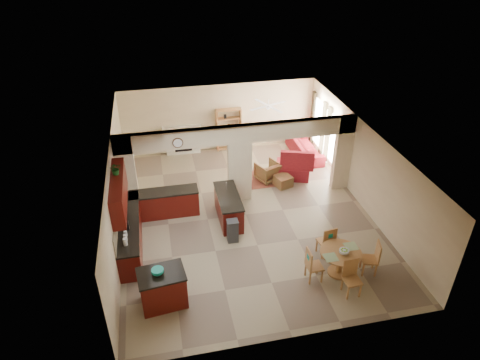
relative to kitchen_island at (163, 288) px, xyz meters
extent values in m
plane|color=gray|center=(2.88, 3.29, -0.50)|extent=(10.00, 10.00, 0.00)
plane|color=white|center=(2.88, 3.29, 2.30)|extent=(10.00, 10.00, 0.00)
plane|color=beige|center=(2.88, 8.29, 0.90)|extent=(8.00, 0.00, 8.00)
plane|color=beige|center=(2.88, -1.71, 0.90)|extent=(8.00, 0.00, 8.00)
plane|color=beige|center=(-1.12, 3.29, 0.90)|extent=(0.00, 10.00, 10.00)
plane|color=beige|center=(6.88, 3.29, 0.90)|extent=(0.00, 10.00, 10.00)
cube|color=beige|center=(-0.82, 4.29, 0.90)|extent=(0.60, 0.25, 2.80)
cube|color=beige|center=(2.88, 4.29, 0.60)|extent=(0.80, 0.25, 2.20)
cube|color=beige|center=(6.58, 4.29, 0.90)|extent=(0.60, 0.25, 2.80)
cube|color=beige|center=(2.88, 4.29, 2.00)|extent=(8.00, 0.25, 0.60)
cube|color=#480B08|center=(-0.82, 2.49, -0.07)|extent=(0.60, 3.20, 0.86)
cube|color=black|center=(-0.82, 2.49, 0.38)|extent=(0.62, 3.22, 0.05)
cube|color=#9C8969|center=(-1.10, 2.49, 0.70)|extent=(0.02, 3.20, 0.55)
cube|color=#480B08|center=(0.28, 3.86, -0.07)|extent=(2.20, 0.60, 0.86)
cube|color=black|center=(0.28, 3.86, 0.38)|extent=(2.22, 0.62, 0.05)
cube|color=#480B08|center=(-0.94, 2.49, 1.42)|extent=(0.35, 2.40, 0.90)
cube|color=#480B08|center=(2.28, 3.19, -0.07)|extent=(0.65, 1.80, 0.86)
cube|color=black|center=(2.28, 3.19, 0.38)|extent=(0.70, 1.85, 0.05)
cube|color=silver|center=(2.28, 2.34, -0.08)|extent=(0.58, 0.04, 0.70)
cylinder|color=#52321B|center=(0.88, 4.14, 1.95)|extent=(0.34, 0.03, 0.34)
cube|color=brown|center=(4.08, 5.39, -0.50)|extent=(1.60, 1.30, 0.01)
cube|color=beige|center=(1.28, 8.13, 0.05)|extent=(1.40, 0.28, 1.10)
cube|color=black|center=(1.28, 7.99, 0.00)|extent=(0.70, 0.04, 0.70)
cube|color=beige|center=(1.28, 8.11, 0.65)|extent=(1.60, 0.35, 0.10)
cube|color=#A56238|center=(3.23, 8.11, 0.40)|extent=(1.00, 0.32, 1.80)
cube|color=white|center=(6.85, 5.59, 0.70)|extent=(0.02, 0.90, 1.90)
cube|color=white|center=(6.85, 7.29, 0.70)|extent=(0.02, 0.90, 1.90)
cube|color=white|center=(6.85, 6.44, 0.55)|extent=(0.02, 0.70, 2.10)
cube|color=#3A1C17|center=(6.81, 4.99, 0.70)|extent=(0.10, 0.28, 2.30)
cube|color=#3A1C17|center=(6.81, 6.19, 0.70)|extent=(0.10, 0.28, 2.30)
cube|color=#3A1C17|center=(6.81, 6.69, 0.70)|extent=(0.10, 0.28, 2.30)
cube|color=#3A1C17|center=(6.81, 7.89, 0.70)|extent=(0.10, 0.28, 2.30)
cylinder|color=white|center=(4.38, 6.29, 2.06)|extent=(1.00, 1.00, 0.10)
cube|color=#480B08|center=(0.00, 0.00, -0.03)|extent=(1.19, 0.90, 0.95)
cube|color=black|center=(0.00, 0.00, 0.47)|extent=(1.25, 0.95, 0.05)
cylinder|color=teal|center=(-0.07, 0.01, 0.57)|extent=(0.30, 0.30, 0.14)
cube|color=#2F2F31|center=(2.19, 2.07, -0.16)|extent=(0.33, 0.28, 0.69)
cylinder|color=#A56238|center=(4.78, 0.08, 0.24)|extent=(1.12, 1.12, 0.04)
cylinder|color=#A56238|center=(4.78, 0.08, -0.12)|extent=(0.16, 0.16, 0.73)
cylinder|color=#A56238|center=(4.78, 0.08, -0.47)|extent=(0.57, 0.57, 0.06)
cylinder|color=#63A623|center=(4.82, 0.00, 0.33)|extent=(0.27, 0.27, 0.14)
imported|color=maroon|center=(6.18, 6.89, -0.16)|extent=(2.38, 0.94, 0.69)
cube|color=maroon|center=(5.17, 5.40, -0.26)|extent=(1.49, 1.35, 0.49)
imported|color=maroon|center=(4.17, 5.31, -0.15)|extent=(1.02, 1.03, 0.72)
cube|color=maroon|center=(4.61, 4.77, -0.30)|extent=(0.70, 0.70, 0.40)
imported|color=#124412|center=(-0.94, 2.72, 2.04)|extent=(0.38, 0.35, 0.36)
cube|color=#A56238|center=(4.70, 0.92, -0.05)|extent=(0.47, 0.47, 0.05)
cube|color=#A56238|center=(4.85, 1.11, -0.28)|extent=(0.04, 0.04, 0.44)
cube|color=#A56238|center=(4.51, 1.07, -0.28)|extent=(0.04, 0.04, 0.44)
cube|color=#A56238|center=(4.90, 0.78, -0.28)|extent=(0.04, 0.04, 0.44)
cube|color=#A56238|center=(4.56, 0.73, -0.28)|extent=(0.04, 0.04, 0.44)
cube|color=#A56238|center=(4.73, 0.73, 0.25)|extent=(0.42, 0.10, 0.55)
cube|color=teal|center=(4.73, 0.71, 0.32)|extent=(0.14, 0.03, 0.14)
cube|color=#A56238|center=(5.60, -0.05, -0.05)|extent=(0.52, 0.52, 0.05)
cube|color=#A56238|center=(5.48, 0.16, -0.28)|extent=(0.04, 0.04, 0.44)
cube|color=#A56238|center=(5.39, -0.17, -0.28)|extent=(0.04, 0.04, 0.44)
cube|color=#A56238|center=(5.81, 0.07, -0.28)|extent=(0.04, 0.04, 0.44)
cube|color=#A56238|center=(5.71, -0.26, -0.28)|extent=(0.04, 0.04, 0.44)
cube|color=#A56238|center=(5.78, -0.10, 0.25)|extent=(0.15, 0.42, 0.55)
cube|color=teal|center=(5.80, -0.11, 0.32)|extent=(0.05, 0.14, 0.14)
cube|color=#A56238|center=(4.79, -0.69, -0.05)|extent=(0.44, 0.44, 0.05)
cube|color=#A56238|center=(4.63, -0.87, -0.28)|extent=(0.04, 0.04, 0.44)
cube|color=#A56238|center=(4.97, -0.86, -0.28)|extent=(0.04, 0.04, 0.44)
cube|color=#A56238|center=(4.62, -0.53, -0.28)|extent=(0.04, 0.04, 0.44)
cube|color=#A56238|center=(4.96, -0.52, -0.28)|extent=(0.04, 0.04, 0.44)
cube|color=#A56238|center=(4.79, -0.50, 0.25)|extent=(0.42, 0.06, 0.55)
cube|color=teal|center=(4.78, -0.48, 0.32)|extent=(0.14, 0.02, 0.14)
cube|color=#A56238|center=(4.03, 0.01, -0.05)|extent=(0.43, 0.43, 0.05)
cube|color=#A56238|center=(4.20, -0.16, -0.28)|extent=(0.04, 0.04, 0.44)
cube|color=#A56238|center=(4.19, 0.18, -0.28)|extent=(0.04, 0.04, 0.44)
cube|color=#A56238|center=(3.86, -0.16, -0.28)|extent=(0.04, 0.04, 0.44)
cube|color=#A56238|center=(3.85, 0.18, -0.28)|extent=(0.04, 0.04, 0.44)
cube|color=#A56238|center=(3.84, 0.01, 0.25)|extent=(0.05, 0.42, 0.55)
cube|color=teal|center=(3.81, 0.01, 0.32)|extent=(0.01, 0.14, 0.14)
camera|label=1|loc=(0.29, -7.95, 7.91)|focal=32.00mm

